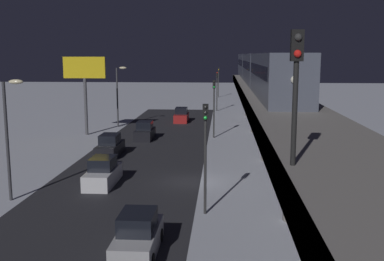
{
  "coord_description": "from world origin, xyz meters",
  "views": [
    {
      "loc": [
        -2.43,
        32.06,
        9.12
      ],
      "look_at": [
        0.64,
        -13.4,
        1.55
      ],
      "focal_mm": 42.77,
      "sensor_mm": 36.0,
      "label": 1
    }
  ],
  "objects": [
    {
      "name": "elevated_railway",
      "position": [
        -6.44,
        -0.0,
        5.03
      ],
      "size": [
        5.0,
        88.28,
        5.83
      ],
      "color": "gray",
      "rests_on": "ground_plane"
    },
    {
      "name": "subway_train",
      "position": [
        -6.53,
        -22.27,
        7.61
      ],
      "size": [
        2.94,
        55.47,
        3.4
      ],
      "color": "#4C5160",
      "rests_on": "elevated_railway"
    },
    {
      "name": "sedan_black",
      "position": [
        7.83,
        -8.32,
        0.8
      ],
      "size": [
        1.8,
        4.71,
        1.97
      ],
      "color": "black",
      "rests_on": "ground_plane"
    },
    {
      "name": "avenue_asphalt",
      "position": [
        4.63,
        0.0,
        0.0
      ],
      "size": [
        11.0,
        88.28,
        0.01
      ],
      "primitive_type": "cube",
      "color": "#28282D",
      "rests_on": "ground_plane"
    },
    {
      "name": "street_lamp_far",
      "position": [
        10.7,
        -25.0,
        4.81
      ],
      "size": [
        1.35,
        0.44,
        7.65
      ],
      "color": "#38383D",
      "rests_on": "ground_plane"
    },
    {
      "name": "ground_plane",
      "position": [
        0.0,
        0.0,
        0.0
      ],
      "size": [
        240.0,
        240.0,
        0.0
      ],
      "primitive_type": "plane",
      "color": "silver"
    },
    {
      "name": "traffic_light_near",
      "position": [
        -1.47,
        6.69,
        4.2
      ],
      "size": [
        0.32,
        0.44,
        6.4
      ],
      "color": "#2D2D2D",
      "rests_on": "ground_plane"
    },
    {
      "name": "sedan_white",
      "position": [
        6.03,
        1.0,
        0.8
      ],
      "size": [
        1.8,
        4.67,
        1.97
      ],
      "color": "silver",
      "rests_on": "ground_plane"
    },
    {
      "name": "commercial_billboard",
      "position": [
        13.21,
        -18.99,
        6.83
      ],
      "size": [
        4.8,
        0.36,
        8.9
      ],
      "color": "#4C4C51",
      "rests_on": "ground_plane"
    },
    {
      "name": "sedan_red",
      "position": [
        3.23,
        -30.06,
        0.8
      ],
      "size": [
        1.8,
        4.27,
        1.97
      ],
      "rotation": [
        0.0,
        0.0,
        3.14
      ],
      "color": "#A51E1E",
      "rests_on": "ground_plane"
    },
    {
      "name": "rail_signal",
      "position": [
        -4.55,
        18.49,
        8.56
      ],
      "size": [
        0.36,
        0.41,
        4.0
      ],
      "color": "black",
      "rests_on": "elevated_railway"
    },
    {
      "name": "street_lamp_near",
      "position": [
        10.7,
        5.0,
        4.81
      ],
      "size": [
        1.35,
        0.44,
        7.65
      ],
      "color": "#38383D",
      "rests_on": "ground_plane"
    },
    {
      "name": "traffic_light_distant",
      "position": [
        -1.47,
        -67.27,
        4.2
      ],
      "size": [
        0.32,
        0.44,
        6.4
      ],
      "color": "#2D2D2D",
      "rests_on": "ground_plane"
    },
    {
      "name": "traffic_light_mid",
      "position": [
        -1.47,
        -17.96,
        4.2
      ],
      "size": [
        0.32,
        0.44,
        6.4
      ],
      "color": "#2D2D2D",
      "rests_on": "ground_plane"
    },
    {
      "name": "sedan_black_2",
      "position": [
        6.03,
        -16.6,
        0.8
      ],
      "size": [
        1.8,
        4.08,
        1.97
      ],
      "color": "black",
      "rests_on": "ground_plane"
    },
    {
      "name": "sedan_silver",
      "position": [
        1.43,
        12.21,
        0.78
      ],
      "size": [
        1.91,
        4.56,
        1.97
      ],
      "rotation": [
        0.0,
        0.0,
        3.14
      ],
      "color": "#B2B2B7",
      "rests_on": "ground_plane"
    },
    {
      "name": "traffic_light_far",
      "position": [
        -1.47,
        -42.62,
        4.2
      ],
      "size": [
        0.32,
        0.44,
        6.4
      ],
      "color": "#2D2D2D",
      "rests_on": "ground_plane"
    }
  ]
}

